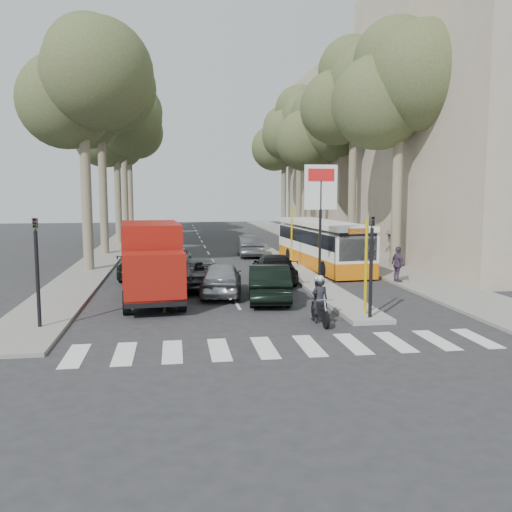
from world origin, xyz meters
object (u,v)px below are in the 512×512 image
(silver_hatchback, at_px, (222,279))
(city_bus, at_px, (322,243))
(dark_hatchback, at_px, (269,282))
(red_truck, at_px, (151,261))
(motorcycle, at_px, (318,300))

(silver_hatchback, relative_size, city_bus, 0.40)
(city_bus, bearing_deg, dark_hatchback, -122.16)
(red_truck, bearing_deg, silver_hatchback, 13.49)
(city_bus, height_order, motorcycle, city_bus)
(motorcycle, bearing_deg, city_bus, 73.20)
(silver_hatchback, distance_m, dark_hatchback, 2.29)
(dark_hatchback, bearing_deg, red_truck, 1.02)
(silver_hatchback, height_order, dark_hatchback, dark_hatchback)
(silver_hatchback, xyz_separation_m, motorcycle, (2.83, -5.29, 0.03))
(silver_hatchback, bearing_deg, red_truck, 25.22)
(silver_hatchback, distance_m, city_bus, 9.93)
(dark_hatchback, relative_size, city_bus, 0.43)
(dark_hatchback, height_order, motorcycle, motorcycle)
(city_bus, distance_m, motorcycle, 13.32)
(silver_hatchback, xyz_separation_m, city_bus, (6.47, 7.49, 0.71))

